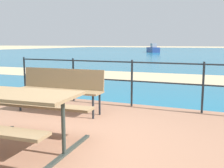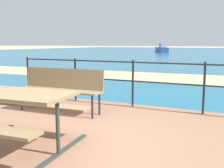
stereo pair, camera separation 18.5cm
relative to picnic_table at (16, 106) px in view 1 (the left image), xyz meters
name	(u,v)px [view 1 (the left image)]	position (x,y,z in m)	size (l,w,h in m)	color
ground_plane	(76,146)	(0.56, 0.51, -0.64)	(240.00, 240.00, 0.00)	tan
patio_paving	(76,144)	(0.56, 0.51, -0.61)	(6.40, 5.20, 0.06)	#996B51
sea_water	(215,53)	(0.56, 40.51, -0.63)	(90.00, 90.00, 0.01)	#196B8E
beach_strip	(177,78)	(0.56, 8.59, -0.63)	(54.00, 3.21, 0.01)	tan
picnic_table	(16,106)	(0.00, 0.00, 0.00)	(1.69, 1.56, 0.75)	#8C704C
park_bench	(60,86)	(-0.59, 1.86, -0.04)	(1.82, 0.49, 0.87)	#8C704C
railing_fence	(132,77)	(0.56, 2.89, 0.07)	(5.94, 0.04, 1.02)	#1E2328
boat_near	(153,49)	(-8.62, 39.31, -0.15)	(2.99, 4.32, 1.41)	#2D478C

